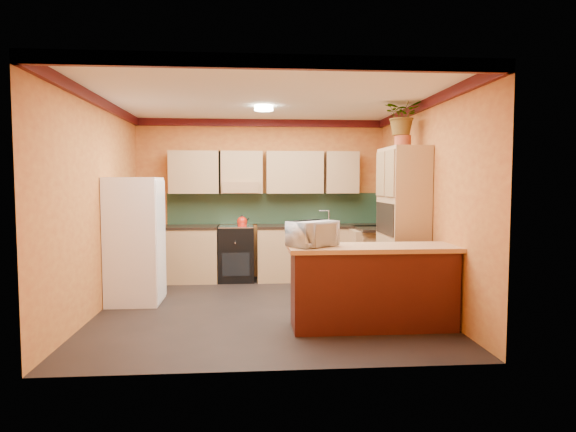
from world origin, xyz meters
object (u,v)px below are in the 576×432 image
object	(u,v)px
microwave	(312,234)
pantry	(402,226)
base_cabinets_back	(274,254)
fridge	(135,241)
stove	(236,253)
breakfast_bar	(373,289)

from	to	relation	value
microwave	pantry	bearing A→B (deg)	2.16
microwave	base_cabinets_back	bearing A→B (deg)	59.78
pantry	base_cabinets_back	bearing A→B (deg)	134.95
base_cabinets_back	fridge	xyz separation A→B (m)	(-1.94, -1.39, 0.41)
pantry	fridge	bearing A→B (deg)	175.71
base_cabinets_back	stove	size ratio (longest dim) A/B	4.01
base_cabinets_back	microwave	xyz separation A→B (m)	(0.29, -2.74, 0.63)
base_cabinets_back	microwave	world-z (taller)	microwave
breakfast_bar	microwave	bearing A→B (deg)	180.00
stove	microwave	world-z (taller)	microwave
base_cabinets_back	breakfast_bar	size ratio (longest dim) A/B	2.03
stove	microwave	bearing A→B (deg)	-71.47
fridge	stove	bearing A→B (deg)	46.49
pantry	breakfast_bar	size ratio (longest dim) A/B	1.17
fridge	microwave	size ratio (longest dim) A/B	3.35
fridge	breakfast_bar	bearing A→B (deg)	-24.88
pantry	stove	bearing A→B (deg)	143.97
base_cabinets_back	fridge	world-z (taller)	fridge
stove	pantry	world-z (taller)	pantry
pantry	microwave	world-z (taller)	pantry
base_cabinets_back	microwave	bearing A→B (deg)	-83.88
base_cabinets_back	breakfast_bar	xyz separation A→B (m)	(0.98, -2.74, 0.00)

